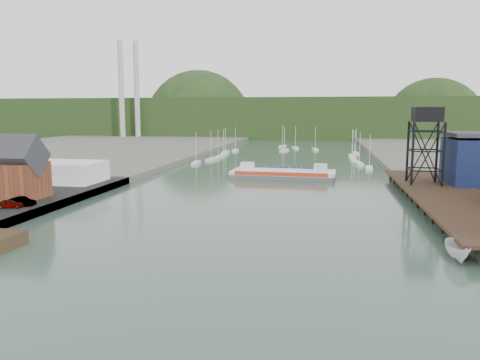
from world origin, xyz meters
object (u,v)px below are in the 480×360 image
(car_west_a, at_px, (10,204))
(chain_ferry, at_px, (283,174))
(lift_tower, at_px, (427,119))
(motorboat, at_px, (458,251))
(harbor_building, at_px, (9,174))

(car_west_a, bearing_deg, chain_ferry, -55.92)
(lift_tower, relative_size, motorboat, 2.71)
(harbor_building, relative_size, chain_ferry, 0.45)
(chain_ferry, xyz_separation_m, car_west_a, (-39.98, -54.29, 1.19))
(lift_tower, height_order, motorboat, lift_tower)
(chain_ferry, distance_m, car_west_a, 67.43)
(lift_tower, distance_m, motorboat, 49.41)
(lift_tower, bearing_deg, harbor_building, -160.02)
(harbor_building, xyz_separation_m, chain_ferry, (45.75, 46.27, -4.98))
(motorboat, xyz_separation_m, car_west_a, (-65.98, 10.93, 1.16))
(lift_tower, bearing_deg, motorboat, -96.39)
(chain_ferry, height_order, motorboat, chain_ferry)
(lift_tower, height_order, car_west_a, lift_tower)
(car_west_a, bearing_deg, harbor_building, 16.16)
(car_west_a, bearing_deg, motorboat, -118.95)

